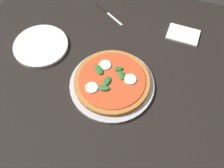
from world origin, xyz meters
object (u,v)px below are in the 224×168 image
Objects in this scene: knife at (106,12)px; serving_tray at (112,85)px; pizza at (112,81)px; napkin at (183,35)px; dining_table at (104,90)px; plate_white at (41,46)px.

serving_tray is at bearing -69.29° from knife.
pizza is 2.13× the size of napkin.
dining_table is 5.14× the size of plate_white.
dining_table is 7.72× the size of knife.
dining_table is 4.08× the size of pizza.
dining_table is 8.69× the size of napkin.
pizza is 1.26× the size of plate_white.
napkin is at bearing 55.98° from pizza.
dining_table is at bearing -74.61° from knife.
plate_white is (-0.28, 0.06, 0.11)m from dining_table.
pizza is 0.38m from knife.
pizza reaches higher than knife.
pizza is 0.34m from plate_white.
plate_white reaches higher than napkin.
napkin is (0.54, 0.23, -0.00)m from plate_white.
knife is (-0.35, 0.04, -0.00)m from napkin.
serving_tray is 0.39m from napkin.
serving_tray is at bearing -123.35° from napkin.
pizza is 1.89× the size of knife.
knife reaches higher than dining_table.
plate_white is 0.59m from napkin.
pizza is at bearing 115.41° from serving_tray.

